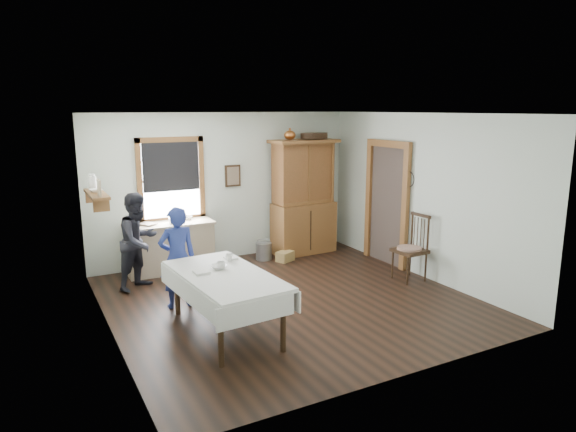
{
  "coord_description": "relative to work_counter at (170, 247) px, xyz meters",
  "views": [
    {
      "loc": [
        -3.38,
        -6.29,
        2.78
      ],
      "look_at": [
        0.14,
        0.3,
        1.2
      ],
      "focal_mm": 32.0,
      "sensor_mm": 36.0,
      "label": 1
    }
  ],
  "objects": [
    {
      "name": "framed_picture",
      "position": [
        1.31,
        0.29,
        1.12
      ],
      "size": [
        0.3,
        0.04,
        0.4
      ],
      "primitive_type": "cube",
      "color": "#332112",
      "rests_on": "room"
    },
    {
      "name": "table_bowl",
      "position": [
        -0.05,
        -2.52,
        0.36
      ],
      "size": [
        0.26,
        0.26,
        0.06
      ],
      "primitive_type": "imported",
      "rotation": [
        0.0,
        0.0,
        -0.15
      ],
      "color": "white",
      "rests_on": "dining_table"
    },
    {
      "name": "woman_blue",
      "position": [
        -0.34,
        -1.64,
        0.24
      ],
      "size": [
        0.49,
        0.33,
        1.34
      ],
      "primitive_type": "imported",
      "rotation": [
        0.0,
        0.0,
        3.13
      ],
      "color": "navy",
      "rests_on": "room"
    },
    {
      "name": "counter_bowl",
      "position": [
        0.35,
        0.13,
        0.46
      ],
      "size": [
        0.24,
        0.24,
        0.06
      ],
      "primitive_type": "imported",
      "rotation": [
        0.0,
        0.0,
        -0.36
      ],
      "color": "white",
      "rests_on": "work_counter"
    },
    {
      "name": "figure_dark",
      "position": [
        -0.64,
        -0.6,
        0.27
      ],
      "size": [
        0.86,
        0.82,
        1.4
      ],
      "primitive_type": "imported",
      "rotation": [
        0.0,
        0.0,
        0.6
      ],
      "color": "black",
      "rests_on": "room"
    },
    {
      "name": "pail",
      "position": [
        1.72,
        -0.12,
        -0.27
      ],
      "size": [
        0.39,
        0.39,
        0.32
      ],
      "primitive_type": "cube",
      "rotation": [
        0.0,
        0.0,
        0.39
      ],
      "color": "#919498",
      "rests_on": "room"
    },
    {
      "name": "counter_book",
      "position": [
        -0.45,
        -0.03,
        0.44
      ],
      "size": [
        0.28,
        0.3,
        0.02
      ],
      "primitive_type": "imported",
      "rotation": [
        0.0,
        0.0,
        0.54
      ],
      "color": "#77634F",
      "rests_on": "work_counter"
    },
    {
      "name": "work_counter",
      "position": [
        0.0,
        0.0,
        0.0
      ],
      "size": [
        1.51,
        0.59,
        0.86
      ],
      "primitive_type": "cube",
      "rotation": [
        0.0,
        0.0,
        -0.02
      ],
      "color": "tan",
      "rests_on": "room"
    },
    {
      "name": "dining_table",
      "position": [
        -0.05,
        -2.74,
        -0.05
      ],
      "size": [
        1.14,
        1.97,
        0.76
      ],
      "primitive_type": "cube",
      "rotation": [
        0.0,
        0.0,
        0.07
      ],
      "color": "silver",
      "rests_on": "room"
    },
    {
      "name": "rug_beater",
      "position": [
        3.61,
        -1.87,
        1.29
      ],
      "size": [
        0.01,
        0.27,
        0.27
      ],
      "primitive_type": "torus",
      "rotation": [
        0.0,
        1.57,
        0.0
      ],
      "color": "black",
      "rests_on": "room"
    },
    {
      "name": "room",
      "position": [
        1.16,
        -2.17,
        0.92
      ],
      "size": [
        5.01,
        5.01,
        2.7
      ],
      "color": "black",
      "rests_on": "ground"
    },
    {
      "name": "window",
      "position": [
        0.16,
        0.29,
        1.19
      ],
      "size": [
        1.18,
        0.07,
        1.48
      ],
      "color": "white",
      "rests_on": "room"
    },
    {
      "name": "table_cup_a",
      "position": [
        -0.02,
        -2.53,
        0.38
      ],
      "size": [
        0.14,
        0.14,
        0.09
      ],
      "primitive_type": "imported",
      "rotation": [
        0.0,
        0.0,
        -0.27
      ],
      "color": "white",
      "rests_on": "dining_table"
    },
    {
      "name": "table_cup_b",
      "position": [
        0.19,
        -2.27,
        0.38
      ],
      "size": [
        0.14,
        0.14,
        0.1
      ],
      "primitive_type": "imported",
      "rotation": [
        0.0,
        0.0,
        0.38
      ],
      "color": "white",
      "rests_on": "dining_table"
    },
    {
      "name": "wicker_basket",
      "position": [
        2.02,
        -0.41,
        -0.34
      ],
      "size": [
        0.37,
        0.33,
        0.18
      ],
      "primitive_type": "cube",
      "rotation": [
        0.0,
        0.0,
        0.41
      ],
      "color": "#A28049",
      "rests_on": "room"
    },
    {
      "name": "wall_shelf",
      "position": [
        -1.21,
        -0.64,
        1.14
      ],
      "size": [
        0.24,
        1.0,
        0.44
      ],
      "color": "brown",
      "rests_on": "room"
    },
    {
      "name": "shelf_bowl",
      "position": [
        -1.21,
        -0.62,
        1.17
      ],
      "size": [
        0.22,
        0.22,
        0.05
      ],
      "primitive_type": "imported",
      "color": "white",
      "rests_on": "wall_shelf"
    },
    {
      "name": "china_hutch",
      "position": [
        2.63,
        -0.04,
        0.67
      ],
      "size": [
        1.31,
        0.67,
        2.19
      ],
      "primitive_type": "cube",
      "rotation": [
        0.0,
        0.0,
        0.05
      ],
      "color": "brown",
      "rests_on": "room"
    },
    {
      "name": "doorway",
      "position": [
        3.61,
        -1.32,
        0.73
      ],
      "size": [
        0.09,
        1.14,
        2.22
      ],
      "color": "#463932",
      "rests_on": "room"
    },
    {
      "name": "spindle_chair",
      "position": [
        3.32,
        -2.3,
        0.12
      ],
      "size": [
        0.54,
        0.54,
        1.1
      ],
      "primitive_type": "cube",
      "rotation": [
        0.0,
        0.0,
        0.06
      ],
      "color": "#332112",
      "rests_on": "room"
    }
  ]
}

